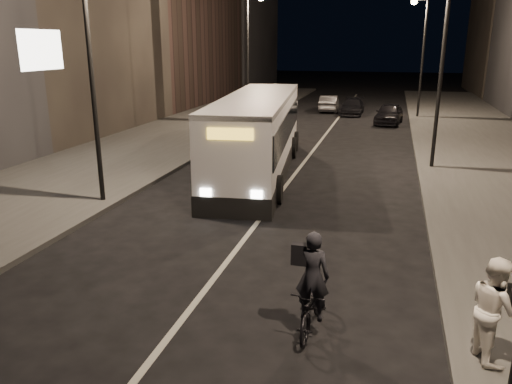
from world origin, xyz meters
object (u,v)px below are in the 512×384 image
Objects in this scene: cyclist_on_bicycle at (313,298)px; pedestrian_woman at (494,309)px; streetlight_left_near at (96,41)px; car_mid at (329,103)px; car_near at (389,114)px; streetlight_left_far at (251,42)px; car_far at (352,107)px; streetlight_right_far at (420,42)px; city_bus at (258,131)px; streetlight_right_mid at (437,42)px.

cyclist_on_bicycle is 3.09m from pedestrian_woman.
car_mid is (4.17, 26.26, -4.72)m from streetlight_left_near.
streetlight_left_far is at bearing -156.04° from car_near.
streetlight_left_near is 1.97× the size of car_far.
streetlight_left_far is (-10.66, -6.00, 0.00)m from streetlight_right_far.
streetlight_left_near is at bearing 78.18° from car_mid.
streetlight_right_far is 26.26m from streetlight_left_near.
city_bus is 2.96× the size of car_far.
streetlight_right_mid is 1.00× the size of streetlight_right_far.
streetlight_right_far is at bearing 29.36° from streetlight_left_far.
streetlight_left_near reaches higher than cyclist_on_bicycle.
car_mid is at bearing 109.58° from streetlight_right_mid.
streetlight_right_mid is at bearing -15.25° from pedestrian_woman.
streetlight_left_far is at bearing 90.00° from streetlight_left_near.
pedestrian_woman reaches higher than car_far.
car_far is at bearing 48.16° from streetlight_left_far.
city_bus is 13.89m from pedestrian_woman.
streetlight_right_mid is at bearing 36.88° from streetlight_left_near.
streetlight_right_far is 2.00× the size of car_near.
streetlight_left_near is 2.00× the size of car_near.
car_near is (8.93, 20.84, -4.67)m from streetlight_left_near.
streetlight_left_far is 4.43× the size of pedestrian_woman.
streetlight_right_mid is at bearing -90.00° from streetlight_right_far.
car_near is 0.98× the size of car_far.
car_near is at bearing 128.53° from car_mid.
streetlight_right_far reaches higher than car_far.
streetlight_right_mid is 1.00× the size of streetlight_left_far.
streetlight_left_near is 0.66× the size of city_bus.
streetlight_right_far reaches higher than cyclist_on_bicycle.
streetlight_right_far is 12.24m from streetlight_left_far.
city_bus is at bearing 112.83° from cyclist_on_bicycle.
streetlight_right_far is 1.00× the size of streetlight_left_near.
streetlight_right_mid reaches higher than pedestrian_woman.
cyclist_on_bicycle is 0.51× the size of car_far.
city_bus is at bearing -161.01° from streetlight_right_mid.
cyclist_on_bicycle is at bearing -101.23° from streetlight_right_mid.
streetlight_left_near reaches higher than car_near.
pedestrian_woman is at bearing -1.94° from cyclist_on_bicycle.
pedestrian_woman is 27.15m from car_near.
streetlight_left_near is 4.43× the size of pedestrian_woman.
city_bus is (-6.93, -18.38, -3.59)m from streetlight_right_far.
car_far is (-1.76, 30.81, -0.10)m from cyclist_on_bicycle.
car_mid is at bearing -4.61° from pedestrian_woman.
streetlight_left_far reaches higher than cyclist_on_bicycle.
car_near is at bearing -118.72° from streetlight_right_far.
car_near is (-2.02, 27.07, -0.38)m from pedestrian_woman.
city_bus reaches higher than car_far.
streetlight_right_far is at bearing -9.80° from car_far.
pedestrian_woman is (10.95, -6.23, -4.29)m from streetlight_left_near.
streetlight_left_near reaches higher than car_mid.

